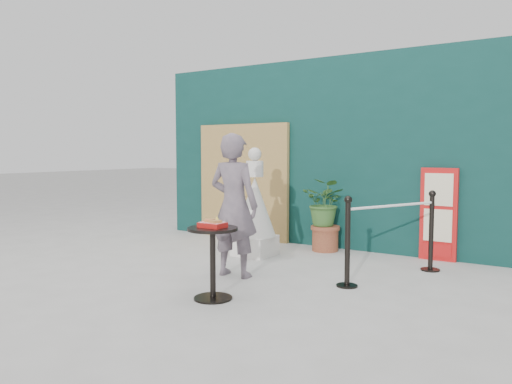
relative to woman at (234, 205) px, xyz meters
name	(u,v)px	position (x,y,z in m)	size (l,w,h in m)	color
ground	(198,288)	(-0.01, -0.68, -0.87)	(60.00, 60.00, 0.00)	#ADAAA5
back_wall	(321,153)	(-0.01, 2.47, 0.63)	(6.00, 0.30, 3.00)	#0B312D
bamboo_fence	(243,182)	(-1.41, 2.26, 0.13)	(1.80, 0.08, 2.00)	tan
woman	(234,205)	(0.00, 0.00, 0.00)	(0.64, 0.42, 1.75)	slate
menu_board	(439,214)	(1.89, 2.27, -0.22)	(0.50, 0.07, 1.30)	red
statue	(255,212)	(-0.46, 1.17, -0.23)	(0.62, 0.62, 1.58)	silver
cafe_table	(213,252)	(0.37, -0.90, -0.37)	(0.52, 0.52, 0.75)	black
food_basket	(213,224)	(0.38, -0.90, -0.09)	(0.26, 0.19, 0.11)	#B01612
planter	(326,209)	(0.27, 2.03, -0.23)	(0.66, 0.57, 1.12)	brown
stanchion_barrier	(392,238)	(1.65, 0.95, -0.38)	(0.84, 1.54, 1.03)	black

